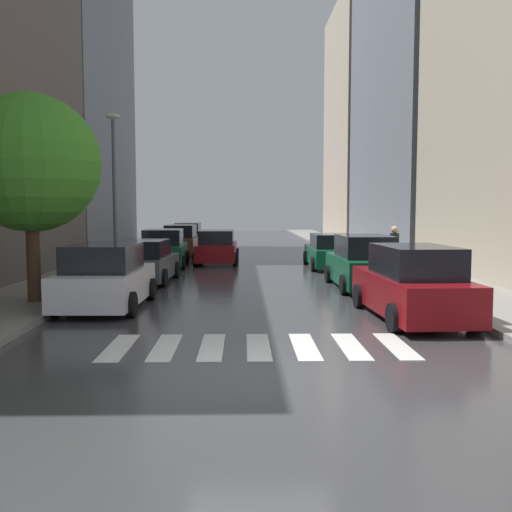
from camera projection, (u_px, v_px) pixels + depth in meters
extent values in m
cube|color=#353538|center=(248.00, 256.00, 33.02)|extent=(28.00, 72.00, 0.04)
cube|color=gray|center=(134.00, 254.00, 32.86)|extent=(3.00, 72.00, 0.15)
cube|color=gray|center=(361.00, 254.00, 33.16)|extent=(3.00, 72.00, 0.15)
cube|color=silver|center=(119.00, 347.00, 11.12)|extent=(0.45, 2.20, 0.01)
cube|color=silver|center=(165.00, 347.00, 11.14)|extent=(0.45, 2.20, 0.01)
cube|color=silver|center=(212.00, 347.00, 11.16)|extent=(0.45, 2.20, 0.01)
cube|color=silver|center=(258.00, 347.00, 11.18)|extent=(0.45, 2.20, 0.01)
cube|color=silver|center=(305.00, 346.00, 11.20)|extent=(0.45, 2.20, 0.01)
cube|color=silver|center=(351.00, 346.00, 11.22)|extent=(0.45, 2.20, 0.01)
cube|color=silver|center=(397.00, 346.00, 11.24)|extent=(0.45, 2.20, 0.01)
cube|color=slate|center=(63.00, 79.00, 34.44)|extent=(6.00, 13.38, 20.79)
cube|color=slate|center=(424.00, 51.00, 35.89)|extent=(6.00, 16.34, 24.93)
cube|color=#B2A38C|center=(367.00, 123.00, 52.03)|extent=(6.00, 13.62, 20.78)
cube|color=silver|center=(106.00, 286.00, 15.51)|extent=(2.03, 4.16, 0.86)
cube|color=black|center=(103.00, 258.00, 15.24)|extent=(1.75, 2.31, 0.70)
cylinder|color=black|center=(85.00, 289.00, 16.89)|extent=(0.24, 0.65, 0.64)
cylinder|color=black|center=(151.00, 289.00, 16.89)|extent=(0.24, 0.65, 0.64)
cylinder|color=black|center=(53.00, 305.00, 14.18)|extent=(0.24, 0.65, 0.64)
cylinder|color=black|center=(131.00, 305.00, 14.18)|extent=(0.24, 0.65, 0.64)
cube|color=#474C51|center=(144.00, 267.00, 20.96)|extent=(2.13, 4.17, 0.76)
cube|color=black|center=(142.00, 249.00, 20.70)|extent=(1.81, 2.33, 0.62)
cylinder|color=black|center=(126.00, 269.00, 22.34)|extent=(0.25, 0.65, 0.64)
cylinder|color=black|center=(176.00, 270.00, 22.30)|extent=(0.25, 0.65, 0.64)
cylinder|color=black|center=(107.00, 278.00, 19.66)|extent=(0.25, 0.65, 0.64)
cylinder|color=black|center=(163.00, 278.00, 19.61)|extent=(0.25, 0.65, 0.64)
cube|color=#0C4C2D|center=(164.00, 254.00, 26.50)|extent=(2.02, 4.32, 0.86)
cube|color=black|center=(163.00, 237.00, 26.23)|extent=(1.73, 2.40, 0.70)
cylinder|color=black|center=(148.00, 257.00, 27.87)|extent=(0.24, 0.65, 0.64)
cylinder|color=black|center=(187.00, 257.00, 27.98)|extent=(0.24, 0.65, 0.64)
cylinder|color=black|center=(139.00, 263.00, 25.07)|extent=(0.24, 0.65, 0.64)
cylinder|color=black|center=(182.00, 263.00, 25.18)|extent=(0.24, 0.65, 0.64)
cube|color=brown|center=(181.00, 245.00, 33.02)|extent=(1.85, 4.53, 0.87)
cube|color=black|center=(181.00, 231.00, 32.73)|extent=(1.61, 2.50, 0.71)
cylinder|color=black|center=(169.00, 248.00, 34.52)|extent=(0.23, 0.64, 0.64)
cylinder|color=black|center=(199.00, 248.00, 34.54)|extent=(0.23, 0.64, 0.64)
cylinder|color=black|center=(162.00, 252.00, 31.56)|extent=(0.23, 0.64, 0.64)
cylinder|color=black|center=(194.00, 252.00, 31.58)|extent=(0.23, 0.64, 0.64)
cube|color=maroon|center=(189.00, 239.00, 39.00)|extent=(1.80, 4.60, 0.85)
cube|color=black|center=(188.00, 228.00, 38.71)|extent=(1.57, 2.53, 0.69)
cylinder|color=black|center=(178.00, 242.00, 40.52)|extent=(0.23, 0.64, 0.64)
cylinder|color=black|center=(203.00, 242.00, 40.54)|extent=(0.23, 0.64, 0.64)
cylinder|color=black|center=(173.00, 245.00, 37.51)|extent=(0.23, 0.64, 0.64)
cylinder|color=black|center=(200.00, 245.00, 37.53)|extent=(0.23, 0.64, 0.64)
cube|color=maroon|center=(411.00, 293.00, 14.04)|extent=(2.00, 4.77, 0.89)
cube|color=black|center=(415.00, 261.00, 13.74)|extent=(1.69, 2.65, 0.73)
cylinder|color=black|center=(359.00, 296.00, 15.54)|extent=(0.25, 0.65, 0.64)
cylinder|color=black|center=(424.00, 295.00, 15.66)|extent=(0.25, 0.65, 0.64)
cylinder|color=black|center=(394.00, 318.00, 12.46)|extent=(0.25, 0.65, 0.64)
cylinder|color=black|center=(475.00, 317.00, 12.58)|extent=(0.25, 0.65, 0.64)
cube|color=#0C4C2D|center=(362.00, 270.00, 19.39)|extent=(1.80, 4.64, 0.89)
cube|color=black|center=(364.00, 246.00, 19.10)|extent=(1.57, 2.56, 0.73)
cylinder|color=black|center=(329.00, 274.00, 20.91)|extent=(0.23, 0.64, 0.64)
cylinder|color=black|center=(377.00, 273.00, 20.97)|extent=(0.23, 0.64, 0.64)
cylinder|color=black|center=(344.00, 285.00, 17.87)|extent=(0.23, 0.64, 0.64)
cylinder|color=black|center=(401.00, 284.00, 17.93)|extent=(0.23, 0.64, 0.64)
cube|color=#0C4C2D|center=(331.00, 256.00, 26.06)|extent=(1.94, 4.62, 0.75)
cube|color=black|center=(332.00, 241.00, 25.77)|extent=(1.71, 2.54, 0.62)
cylinder|color=black|center=(306.00, 258.00, 27.57)|extent=(0.22, 0.64, 0.64)
cylinder|color=black|center=(346.00, 258.00, 27.61)|extent=(0.22, 0.64, 0.64)
cylinder|color=black|center=(314.00, 264.00, 24.54)|extent=(0.22, 0.64, 0.64)
cylinder|color=black|center=(359.00, 264.00, 24.58)|extent=(0.22, 0.64, 0.64)
cube|color=maroon|center=(217.00, 251.00, 28.31)|extent=(1.91, 4.35, 0.80)
cube|color=black|center=(217.00, 237.00, 28.03)|extent=(1.66, 2.40, 0.65)
cylinder|color=black|center=(201.00, 254.00, 29.74)|extent=(0.23, 0.64, 0.64)
cylinder|color=black|center=(237.00, 254.00, 29.76)|extent=(0.23, 0.64, 0.64)
cylinder|color=black|center=(195.00, 259.00, 26.89)|extent=(0.23, 0.64, 0.64)
cylinder|color=black|center=(235.00, 259.00, 26.91)|extent=(0.23, 0.64, 0.64)
cylinder|color=brown|center=(394.00, 263.00, 22.32)|extent=(0.28, 0.28, 0.88)
cylinder|color=black|center=(394.00, 242.00, 22.26)|extent=(0.36, 0.36, 0.70)
sphere|color=tan|center=(395.00, 230.00, 22.22)|extent=(0.28, 0.28, 0.28)
cylinder|color=#513823|center=(34.00, 262.00, 15.66)|extent=(0.36, 0.36, 2.17)
sphere|color=#3B8424|center=(30.00, 163.00, 15.44)|extent=(3.72, 3.72, 3.72)
cylinder|color=#595B60|center=(115.00, 196.00, 23.63)|extent=(0.16, 0.16, 6.11)
ellipsoid|color=beige|center=(113.00, 116.00, 23.37)|extent=(0.60, 0.28, 0.24)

